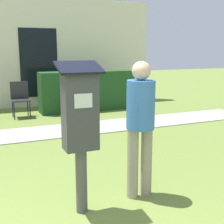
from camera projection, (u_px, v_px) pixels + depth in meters
name	position (u px, v px, depth m)	size (l,w,h in m)	color
parking_meter	(80.00, 119.00, 3.14)	(0.44, 0.31, 1.59)	#4C4C4C
person_standing	(140.00, 119.00, 3.52)	(0.32, 0.32, 1.58)	gray
outdoor_chair_middle	(20.00, 96.00, 7.88)	(0.44, 0.44, 0.90)	#262628
outdoor_chair_right	(70.00, 95.00, 8.13)	(0.44, 0.44, 0.90)	#262628
hedge_row	(87.00, 91.00, 8.74)	(2.66, 0.60, 1.10)	#1E471E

